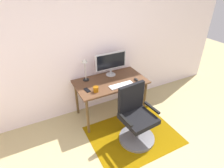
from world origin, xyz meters
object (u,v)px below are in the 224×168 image
object	(u,v)px
coffee_cup	(96,89)
cell_phone	(87,90)
desk_lamp	(85,65)
desk	(111,85)
office_chair	(136,120)
monitor	(111,62)
computer_mouse	(136,79)
keyboard	(121,85)

from	to	relation	value
coffee_cup	cell_phone	world-z (taller)	coffee_cup
desk_lamp	desk	bearing A→B (deg)	-31.71
desk_lamp	office_chair	xyz separation A→B (m)	(0.45, -0.98, -0.65)
desk	desk_lamp	bearing A→B (deg)	148.29
monitor	desk_lamp	distance (m)	0.49
computer_mouse	cell_phone	bearing A→B (deg)	174.68
monitor	office_chair	bearing A→B (deg)	-92.33
desk	monitor	world-z (taller)	monitor
computer_mouse	coffee_cup	xyz separation A→B (m)	(-0.79, -0.02, 0.03)
keyboard	computer_mouse	world-z (taller)	computer_mouse
desk_lamp	office_chair	bearing A→B (deg)	-65.41
desk	cell_phone	distance (m)	0.50
keyboard	office_chair	distance (m)	0.64
computer_mouse	coffee_cup	bearing A→B (deg)	-178.84
monitor	coffee_cup	xyz separation A→B (m)	(-0.48, -0.41, -0.22)
monitor	desk_lamp	world-z (taller)	monitor
computer_mouse	office_chair	size ratio (longest dim) A/B	0.11
coffee_cup	desk_lamp	world-z (taller)	desk_lamp
keyboard	computer_mouse	size ratio (longest dim) A/B	4.13
desk	desk_lamp	world-z (taller)	desk_lamp
computer_mouse	cell_phone	distance (m)	0.91
cell_phone	desk_lamp	bearing A→B (deg)	63.99
desk	computer_mouse	distance (m)	0.47
keyboard	computer_mouse	xyz separation A→B (m)	(0.33, 0.04, 0.01)
desk	cell_phone	size ratio (longest dim) A/B	9.04
monitor	office_chair	xyz separation A→B (m)	(-0.04, -0.96, -0.62)
coffee_cup	office_chair	size ratio (longest dim) A/B	0.09
keyboard	desk_lamp	size ratio (longest dim) A/B	1.04
monitor	keyboard	size ratio (longest dim) A/B	1.39
desk	coffee_cup	distance (m)	0.43
coffee_cup	cell_phone	bearing A→B (deg)	139.26
keyboard	desk_lamp	world-z (taller)	desk_lamp
coffee_cup	keyboard	bearing A→B (deg)	-3.30
desk_lamp	computer_mouse	bearing A→B (deg)	-27.35
coffee_cup	office_chair	distance (m)	0.81
computer_mouse	desk_lamp	distance (m)	0.94
office_chair	monitor	bearing A→B (deg)	82.79
monitor	cell_phone	size ratio (longest dim) A/B	4.27
coffee_cup	monitor	bearing A→B (deg)	40.43
desk	office_chair	distance (m)	0.80
computer_mouse	keyboard	bearing A→B (deg)	-172.62
keyboard	coffee_cup	distance (m)	0.46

